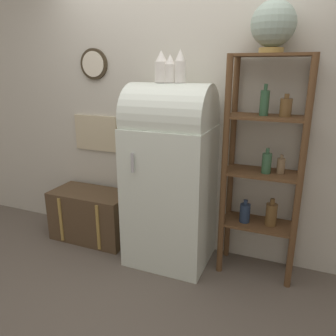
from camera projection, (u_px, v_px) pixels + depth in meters
name	position (u px, v px, depth m)	size (l,w,h in m)	color
ground_plane	(159.00, 272.00, 2.83)	(12.00, 12.00, 0.00)	#60564C
wall_back	(183.00, 108.00, 2.95)	(7.00, 0.09, 2.70)	beige
refrigerator	(170.00, 174.00, 2.82)	(0.70, 0.61, 1.58)	silver
suitcase_trunk	(92.00, 215.00, 3.35)	(0.79, 0.42, 0.51)	brown
shelf_unit	(264.00, 162.00, 2.59)	(0.61, 0.32, 1.80)	brown
globe	(273.00, 25.00, 2.31)	(0.32, 0.32, 0.36)	#AD8942
vase_left	(161.00, 68.00, 2.59)	(0.10, 0.10, 0.25)	white
vase_center	(170.00, 69.00, 2.57)	(0.09, 0.09, 0.22)	white
vase_right	(180.00, 67.00, 2.54)	(0.09, 0.09, 0.25)	white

